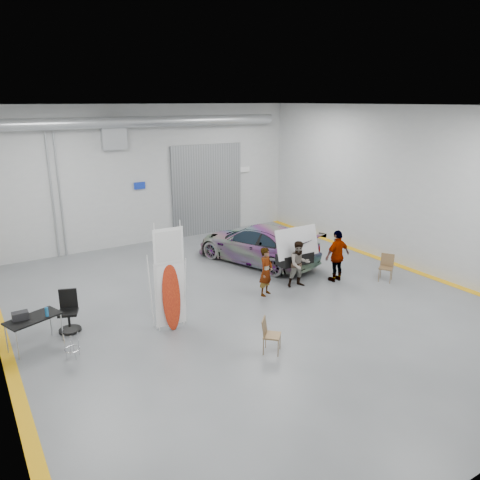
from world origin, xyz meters
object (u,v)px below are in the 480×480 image
person_a (266,271)px  shop_stool (72,344)px  work_table (30,318)px  person_b (299,264)px  surfboard_display (171,287)px  person_c (337,256)px  office_chair (68,314)px  folding_chair_far (385,273)px  sedan_car (257,244)px  folding_chair_near (272,342)px

person_a → shop_stool: bearing=159.5°
work_table → person_b: bearing=-2.4°
surfboard_display → person_c: bearing=5.7°
office_chair → person_b: bearing=13.9°
shop_stool → office_chair: bearing=80.6°
person_a → folding_chair_far: size_ratio=1.71×
person_b → shop_stool: person_b is taller
person_a → person_c: size_ratio=0.88×
person_b → person_c: person_c is taller
sedan_car → folding_chair_near: bearing=40.3°
person_b → work_table: size_ratio=1.10×
person_a → office_chair: (-6.06, 0.84, -0.31)m
sedan_car → person_c: (1.26, -3.15, 0.18)m
folding_chair_near → office_chair: (-4.09, 3.92, 0.22)m
surfboard_display → folding_chair_far: (7.87, -0.63, -0.96)m
surfboard_display → folding_chair_far: 7.95m
person_a → work_table: 7.08m
person_c → office_chair: 8.98m
shop_stool → office_chair: office_chair is taller
shop_stool → folding_chair_near: bearing=-28.7°
folding_chair_far → shop_stool: bearing=-125.8°
folding_chair_far → person_b: bearing=-145.7°
person_b → office_chair: size_ratio=1.41×
person_c → office_chair: person_c is taller
surfboard_display → folding_chair_near: surfboard_display is taller
person_a → person_c: bearing=-32.6°
surfboard_display → shop_stool: bearing=-174.5°
person_c → work_table: (-9.91, 0.63, -0.10)m
surfboard_display → office_chair: bearing=153.3°
folding_chair_far → folding_chair_near: bearing=-106.4°
person_c → person_b: bearing=-13.6°
person_c → folding_chair_near: bearing=27.6°
office_chair → sedan_car: bearing=35.3°
person_a → shop_stool: 6.37m
person_b → folding_chair_far: bearing=-9.4°
person_c → folding_chair_far: bearing=144.7°
sedan_car → person_b: size_ratio=3.19×
shop_stool → work_table: 1.37m
person_b → shop_stool: 7.74m
sedan_car → person_c: size_ratio=2.77×
person_a → shop_stool: size_ratio=2.15×
sedan_car → shop_stool: (-7.89, -3.57, -0.37)m
person_a → work_table: bearing=150.3°
sedan_car → work_table: (-8.65, -2.52, 0.09)m
shop_stool → person_c: bearing=2.6°
person_c → work_table: 9.93m
sedan_car → work_table: 9.01m
person_b → surfboard_display: bearing=-159.9°
folding_chair_near → work_table: work_table is taller
person_a → person_b: person_a is taller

